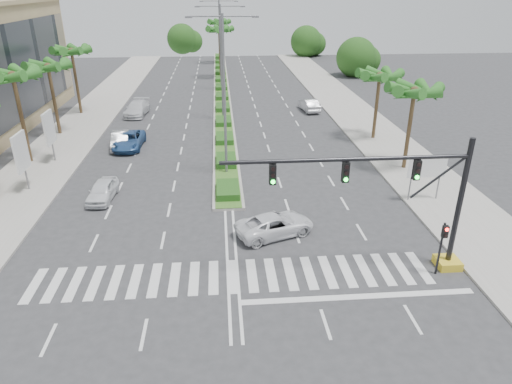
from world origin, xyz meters
TOP-DOWN VIEW (x-y plane):
  - ground at (0.00, 0.00)m, footprint 160.00×160.00m
  - footpath_right at (15.20, 20.00)m, footprint 6.00×120.00m
  - footpath_left at (-15.20, 20.00)m, footprint 6.00×120.00m
  - median at (0.00, 45.00)m, footprint 2.20×75.00m
  - median_grass at (0.00, 45.00)m, footprint 1.80×75.00m
  - signal_gantry at (9.27, -0.00)m, footprint 12.60×1.20m
  - pedestrian_signal at (10.60, -0.68)m, footprint 0.28×0.36m
  - direction_sign at (13.50, 7.99)m, footprint 2.70×0.11m
  - billboard_near at (-14.50, 12.00)m, footprint 0.18×2.10m
  - billboard_far at (-14.50, 18.00)m, footprint 0.18×2.10m
  - palm_left_mid at (-16.50, 18.00)m, footprint 4.57×4.68m
  - palm_left_far at (-16.50, 26.00)m, footprint 4.57×4.68m
  - palm_left_end at (-16.50, 34.00)m, footprint 4.57×4.68m
  - palm_right_near at (14.50, 14.00)m, footprint 4.57×4.68m
  - palm_right_far at (14.50, 22.00)m, footprint 4.57×4.68m
  - palm_median_a at (0.00, 55.00)m, footprint 4.57×4.68m
  - palm_median_b at (0.00, 70.00)m, footprint 4.57×4.68m
  - streetlight_near at (0.00, 14.00)m, footprint 5.10×0.25m
  - streetlight_mid at (0.00, 30.00)m, footprint 5.10×0.25m
  - streetlight_far at (0.00, 46.00)m, footprint 5.10×0.25m
  - car_parked_a at (-8.75, 10.08)m, footprint 1.84×4.04m
  - car_parked_b at (-9.61, 21.37)m, footprint 2.05×4.52m
  - car_parked_c at (-8.81, 21.23)m, footprint 2.54×5.27m
  - car_parked_d at (-9.86, 32.93)m, footprint 2.67×5.56m
  - car_crossing at (2.68, 4.16)m, footprint 5.26×3.76m
  - car_right at (10.27, 33.21)m, footprint 2.06×4.57m

SIDE VIEW (x-z plane):
  - ground at x=0.00m, z-range 0.00..0.00m
  - footpath_right at x=15.20m, z-range 0.00..0.15m
  - footpath_left at x=-15.20m, z-range 0.00..0.15m
  - median at x=0.00m, z-range 0.00..0.20m
  - median_grass at x=0.00m, z-range 0.20..0.24m
  - car_crossing at x=2.68m, z-range 0.00..1.33m
  - car_parked_a at x=-8.75m, z-range 0.00..1.34m
  - car_parked_b at x=-9.61m, z-range 0.00..1.44m
  - car_parked_c at x=-8.81m, z-range 0.00..1.45m
  - car_right at x=10.27m, z-range 0.00..1.45m
  - car_parked_d at x=-9.86m, z-range 0.00..1.56m
  - pedestrian_signal at x=10.60m, z-range 0.54..3.54m
  - direction_sign at x=13.50m, z-range 0.75..4.15m
  - billboard_near at x=-14.50m, z-range 0.79..5.14m
  - billboard_far at x=-14.50m, z-range 0.79..5.14m
  - signal_gantry at x=9.27m, z-range -0.14..7.06m
  - palm_right_far at x=14.50m, z-range 2.54..9.29m
  - palm_right_near at x=14.50m, z-range 2.68..9.73m
  - palm_left_far at x=-16.50m, z-range 2.82..10.17m
  - streetlight_near at x=0.00m, z-range 0.81..12.81m
  - streetlight_mid at x=0.00m, z-range 0.81..12.81m
  - streetlight_far at x=0.00m, z-range 0.81..12.81m
  - palm_left_end at x=-16.50m, z-range 3.01..10.76m
  - palm_left_mid at x=-16.50m, z-range 3.10..11.05m
  - palm_median_a at x=0.00m, z-range 3.15..11.20m
  - palm_median_b at x=0.00m, z-range 3.15..11.20m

